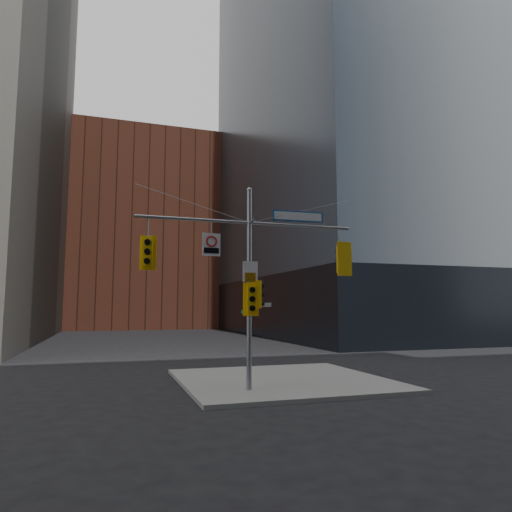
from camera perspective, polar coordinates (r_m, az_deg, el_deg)
ground at (r=14.54m, az=1.56°, el=-18.25°), size 160.00×160.00×0.00m
sidewalk_corner at (r=18.90m, az=3.28°, el=-15.25°), size 8.00×8.00×0.15m
podium_ne at (r=55.99m, az=17.91°, el=-6.08°), size 36.40×36.40×6.00m
brick_midrise at (r=72.42m, az=-14.03°, el=2.54°), size 26.00×20.00×28.00m
signal_assembly at (r=16.19m, az=-0.85°, el=-1.34°), size 8.00×0.80×7.30m
traffic_light_west_arm at (r=15.57m, az=-13.38°, el=0.46°), size 0.56×0.49×1.17m
traffic_light_east_arm at (r=17.67m, az=10.70°, el=-0.40°), size 0.62×0.50×1.29m
traffic_light_pole_side at (r=16.24m, az=0.21°, el=-4.83°), size 0.42×0.36×0.98m
traffic_light_pole_front at (r=15.87m, az=-0.56°, el=-5.41°), size 0.56×0.49×1.17m
street_sign_blade at (r=17.12m, az=5.27°, el=4.95°), size 2.00×0.13×0.39m
regulatory_sign_arm at (r=15.90m, az=-5.59°, el=1.54°), size 0.64×0.09×0.80m
regulatory_sign_pole at (r=16.06m, az=-0.73°, el=-2.03°), size 0.56×0.07×0.73m
street_blade_ew at (r=16.27m, az=0.66°, el=-6.12°), size 0.76×0.08×0.15m
street_blade_ns at (r=16.56m, az=-1.33°, el=-7.00°), size 0.11×0.75×0.15m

